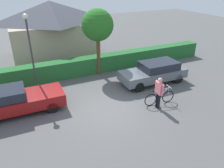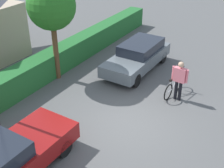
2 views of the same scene
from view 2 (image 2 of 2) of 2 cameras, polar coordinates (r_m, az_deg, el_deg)
ground_plane at (r=11.25m, az=3.26°, el=-7.22°), size 60.00×60.00×0.00m
hedge_row at (r=13.58m, az=-15.45°, el=1.48°), size 20.60×0.90×1.15m
parked_car_near at (r=9.22m, az=-19.59°, el=-13.54°), size 4.43×1.75×1.35m
parked_car_far at (r=14.69m, az=4.93°, el=5.34°), size 4.29×1.75×1.35m
bicycle at (r=12.94m, az=11.66°, el=-0.42°), size 1.76×0.50×0.97m
person_rider at (r=12.32m, az=12.66°, el=1.14°), size 0.23×0.69×1.72m
tree_kerbside at (r=13.16m, az=-11.40°, el=14.18°), size 2.07×2.07×4.43m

